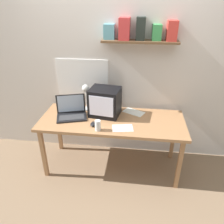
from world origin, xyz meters
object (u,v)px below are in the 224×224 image
at_px(laptop, 71,111).
at_px(juice_glass, 98,126).
at_px(printed_handout, 134,112).
at_px(open_notebook, 123,128).
at_px(crt_monitor, 105,102).
at_px(computer_mouse, 93,124).
at_px(desk_lamp, 86,93).
at_px(corner_desk, 112,124).

relative_size(laptop, juice_glass, 3.42).
height_order(printed_handout, open_notebook, same).
bearing_deg(laptop, crt_monitor, -5.16).
bearing_deg(juice_glass, laptop, 143.14).
xyz_separation_m(crt_monitor, printed_handout, (0.35, 0.10, -0.17)).
height_order(computer_mouse, printed_handout, computer_mouse).
relative_size(laptop, printed_handout, 1.38).
xyz_separation_m(crt_monitor, computer_mouse, (-0.10, -0.27, -0.15)).
bearing_deg(crt_monitor, laptop, -159.67).
bearing_deg(computer_mouse, juice_glass, -52.65).
bearing_deg(juice_glass, desk_lamp, 116.88).
relative_size(desk_lamp, open_notebook, 1.42).
bearing_deg(laptop, corner_desk, -20.53).
height_order(desk_lamp, juice_glass, desk_lamp).
distance_m(juice_glass, printed_handout, 0.60).
xyz_separation_m(laptop, printed_handout, (0.76, 0.19, -0.06)).
bearing_deg(juice_glass, corner_desk, 64.11).
xyz_separation_m(juice_glass, computer_mouse, (-0.07, 0.10, -0.04)).
bearing_deg(crt_monitor, computer_mouse, -100.83).
height_order(desk_lamp, computer_mouse, desk_lamp).
height_order(crt_monitor, juice_glass, crt_monitor).
height_order(crt_monitor, computer_mouse, crt_monitor).
distance_m(corner_desk, computer_mouse, 0.26).
height_order(laptop, open_notebook, laptop).
xyz_separation_m(computer_mouse, open_notebook, (0.34, -0.02, -0.01)).
bearing_deg(desk_lamp, corner_desk, -36.02).
distance_m(corner_desk, crt_monitor, 0.28).
bearing_deg(open_notebook, juice_glass, -164.64).
bearing_deg(printed_handout, desk_lamp, -177.33).
distance_m(desk_lamp, printed_handout, 0.65).
relative_size(juice_glass, open_notebook, 0.48).
distance_m(corner_desk, laptop, 0.52).
relative_size(corner_desk, desk_lamp, 4.80).
bearing_deg(juice_glass, printed_handout, 51.45).
xyz_separation_m(juice_glass, open_notebook, (0.27, 0.07, -0.05)).
bearing_deg(printed_handout, crt_monitor, -164.06).
relative_size(corner_desk, open_notebook, 6.84).
xyz_separation_m(corner_desk, printed_handout, (0.25, 0.22, 0.06)).
distance_m(printed_handout, open_notebook, 0.41).
distance_m(crt_monitor, computer_mouse, 0.33).
bearing_deg(printed_handout, laptop, -166.18).
xyz_separation_m(desk_lamp, juice_glass, (0.22, -0.44, -0.19)).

